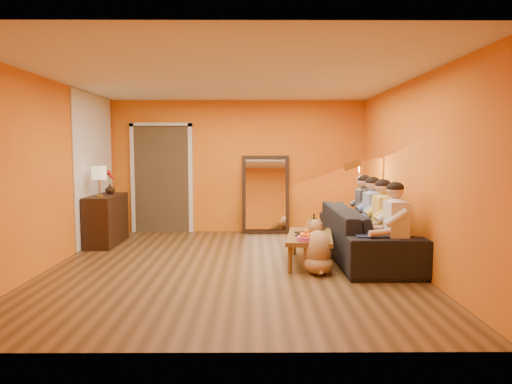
{
  "coord_description": "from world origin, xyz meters",
  "views": [
    {
      "loc": [
        0.31,
        -6.28,
        1.62
      ],
      "look_at": [
        0.35,
        0.5,
        1.0
      ],
      "focal_mm": 32.0,
      "sensor_mm": 36.0,
      "label": 1
    }
  ],
  "objects_px": {
    "sofa": "(366,233)",
    "person_mid_right": "(373,217)",
    "sideboard": "(106,220)",
    "vase": "(110,189)",
    "person_far_right": "(364,212)",
    "laptop": "(319,230)",
    "wine_bottle": "(314,225)",
    "dog": "(318,246)",
    "person_far_left": "(396,230)",
    "tumbler": "(317,230)",
    "table_lamp": "(99,182)",
    "coffee_table": "(310,249)",
    "mirror_frame": "(266,194)",
    "person_mid_left": "(383,223)",
    "floor_lamp": "(359,204)"
  },
  "relations": [
    {
      "from": "wine_bottle",
      "to": "person_far_right",
      "type": "bearing_deg",
      "value": 46.67
    },
    {
      "from": "person_mid_right",
      "to": "person_far_right",
      "type": "bearing_deg",
      "value": 90.0
    },
    {
      "from": "mirror_frame",
      "to": "sofa",
      "type": "bearing_deg",
      "value": -56.31
    },
    {
      "from": "sideboard",
      "to": "wine_bottle",
      "type": "distance_m",
      "value": 3.71
    },
    {
      "from": "table_lamp",
      "to": "person_far_left",
      "type": "xyz_separation_m",
      "value": [
        4.37,
        -1.79,
        -0.49
      ]
    },
    {
      "from": "coffee_table",
      "to": "person_far_right",
      "type": "height_order",
      "value": "person_far_right"
    },
    {
      "from": "sofa",
      "to": "person_far_right",
      "type": "distance_m",
      "value": 0.7
    },
    {
      "from": "mirror_frame",
      "to": "person_far_right",
      "type": "xyz_separation_m",
      "value": [
        1.58,
        -1.52,
        -0.15
      ]
    },
    {
      "from": "sofa",
      "to": "person_far_left",
      "type": "distance_m",
      "value": 1.03
    },
    {
      "from": "wine_bottle",
      "to": "person_far_left",
      "type": "bearing_deg",
      "value": -33.12
    },
    {
      "from": "mirror_frame",
      "to": "dog",
      "type": "xyz_separation_m",
      "value": [
        0.62,
        -2.97,
        -0.4
      ]
    },
    {
      "from": "dog",
      "to": "tumbler",
      "type": "bearing_deg",
      "value": 82.6
    },
    {
      "from": "sofa",
      "to": "person_mid_right",
      "type": "relative_size",
      "value": 2.14
    },
    {
      "from": "sofa",
      "to": "coffee_table",
      "type": "xyz_separation_m",
      "value": [
        -0.88,
        -0.32,
        -0.17
      ]
    },
    {
      "from": "table_lamp",
      "to": "floor_lamp",
      "type": "xyz_separation_m",
      "value": [
        4.34,
        0.11,
        -0.39
      ]
    },
    {
      "from": "person_far_left",
      "to": "tumbler",
      "type": "relative_size",
      "value": 11.27
    },
    {
      "from": "person_far_left",
      "to": "tumbler",
      "type": "distance_m",
      "value": 1.21
    },
    {
      "from": "table_lamp",
      "to": "tumbler",
      "type": "distance_m",
      "value": 3.67
    },
    {
      "from": "table_lamp",
      "to": "wine_bottle",
      "type": "bearing_deg",
      "value": -18.9
    },
    {
      "from": "person_far_right",
      "to": "tumbler",
      "type": "height_order",
      "value": "person_far_right"
    },
    {
      "from": "sideboard",
      "to": "laptop",
      "type": "relative_size",
      "value": 4.05
    },
    {
      "from": "person_far_right",
      "to": "laptop",
      "type": "height_order",
      "value": "person_far_right"
    },
    {
      "from": "dog",
      "to": "laptop",
      "type": "distance_m",
      "value": 0.83
    },
    {
      "from": "mirror_frame",
      "to": "vase",
      "type": "xyz_separation_m",
      "value": [
        -2.79,
        -0.83,
        0.18
      ]
    },
    {
      "from": "table_lamp",
      "to": "vase",
      "type": "height_order",
      "value": "table_lamp"
    },
    {
      "from": "mirror_frame",
      "to": "person_far_left",
      "type": "bearing_deg",
      "value": -63.54
    },
    {
      "from": "coffee_table",
      "to": "dog",
      "type": "relative_size",
      "value": 1.69
    },
    {
      "from": "table_lamp",
      "to": "person_mid_right",
      "type": "bearing_deg",
      "value": -9.03
    },
    {
      "from": "floor_lamp",
      "to": "vase",
      "type": "bearing_deg",
      "value": -167.84
    },
    {
      "from": "sofa",
      "to": "floor_lamp",
      "type": "bearing_deg",
      "value": -6.31
    },
    {
      "from": "table_lamp",
      "to": "sofa",
      "type": "xyz_separation_m",
      "value": [
        4.24,
        -0.79,
        -0.72
      ]
    },
    {
      "from": "tumbler",
      "to": "vase",
      "type": "distance_m",
      "value": 3.83
    },
    {
      "from": "sofa",
      "to": "wine_bottle",
      "type": "xyz_separation_m",
      "value": [
        -0.83,
        -0.37,
        0.19
      ]
    },
    {
      "from": "person_mid_left",
      "to": "coffee_table",
      "type": "bearing_deg",
      "value": 172.78
    },
    {
      "from": "table_lamp",
      "to": "wine_bottle",
      "type": "distance_m",
      "value": 3.64
    },
    {
      "from": "sofa",
      "to": "sideboard",
      "type": "bearing_deg",
      "value": 75.52
    },
    {
      "from": "person_far_right",
      "to": "laptop",
      "type": "distance_m",
      "value": 1.05
    },
    {
      "from": "floor_lamp",
      "to": "person_far_left",
      "type": "relative_size",
      "value": 1.18
    },
    {
      "from": "vase",
      "to": "coffee_table",
      "type": "bearing_deg",
      "value": -26.4
    },
    {
      "from": "table_lamp",
      "to": "sofa",
      "type": "relative_size",
      "value": 0.2
    },
    {
      "from": "tumbler",
      "to": "person_far_right",
      "type": "bearing_deg",
      "value": 43.62
    },
    {
      "from": "person_far_left",
      "to": "mirror_frame",
      "type": "bearing_deg",
      "value": 116.46
    },
    {
      "from": "vase",
      "to": "wine_bottle",
      "type": "bearing_deg",
      "value": -26.74
    },
    {
      "from": "sideboard",
      "to": "vase",
      "type": "bearing_deg",
      "value": 90.0
    },
    {
      "from": "coffee_table",
      "to": "person_far_left",
      "type": "height_order",
      "value": "person_far_left"
    },
    {
      "from": "table_lamp",
      "to": "floor_lamp",
      "type": "distance_m",
      "value": 4.36
    },
    {
      "from": "tumbler",
      "to": "vase",
      "type": "xyz_separation_m",
      "value": [
        -3.48,
        1.55,
        0.47
      ]
    },
    {
      "from": "dog",
      "to": "person_far_left",
      "type": "relative_size",
      "value": 0.59
    },
    {
      "from": "mirror_frame",
      "to": "person_mid_right",
      "type": "relative_size",
      "value": 1.25
    },
    {
      "from": "table_lamp",
      "to": "dog",
      "type": "relative_size",
      "value": 0.71
    }
  ]
}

